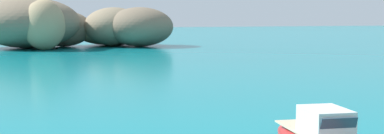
% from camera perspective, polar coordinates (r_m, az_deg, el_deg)
% --- Properties ---
extents(islet_large, '(20.07, 20.61, 7.67)m').
position_cam_1_polar(islet_large, '(81.20, -17.07, 4.54)').
color(islet_large, '#756651').
rests_on(islet_large, ground).
extents(islet_small, '(19.59, 21.49, 6.22)m').
position_cam_1_polar(islet_small, '(83.57, -7.75, 4.28)').
color(islet_small, '#9E8966').
rests_on(islet_small, ground).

